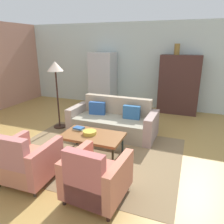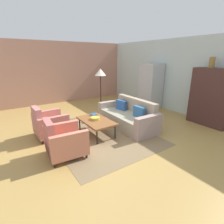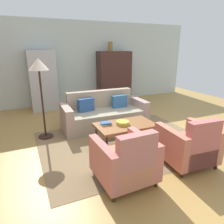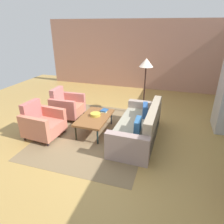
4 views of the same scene
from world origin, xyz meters
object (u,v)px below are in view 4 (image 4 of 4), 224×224
object	(u,v)px
couch	(140,128)
fruit_bowl	(95,114)
armchair_left	(66,106)
book_stack	(104,111)
armchair_right	(42,124)
coffee_table	(95,118)
floor_lamp	(146,68)

from	to	relation	value
couch	fruit_bowl	bearing A→B (deg)	88.23
armchair_left	book_stack	xyz separation A→B (m)	(0.22, 1.30, 0.11)
armchair_left	armchair_right	world-z (taller)	same
armchair_left	armchair_right	distance (m)	1.19
armchair_right	fruit_bowl	bearing A→B (deg)	123.38
couch	coffee_table	bearing A→B (deg)	91.11
couch	armchair_right	distance (m)	2.43
coffee_table	couch	bearing A→B (deg)	89.91
coffee_table	fruit_bowl	world-z (taller)	fruit_bowl
armchair_right	book_stack	world-z (taller)	armchair_right
book_stack	floor_lamp	distance (m)	1.72
couch	floor_lamp	world-z (taller)	floor_lamp
fruit_bowl	couch	bearing A→B (deg)	87.04
couch	fruit_bowl	world-z (taller)	couch
armchair_left	floor_lamp	bearing A→B (deg)	110.02
couch	armchair_right	size ratio (longest dim) A/B	2.41
book_stack	couch	bearing A→B (deg)	70.30
book_stack	armchair_left	bearing A→B (deg)	-99.70
couch	armchair_left	world-z (taller)	armchair_left
book_stack	floor_lamp	world-z (taller)	floor_lamp
coffee_table	fruit_bowl	xyz separation A→B (m)	(-0.06, -0.00, 0.07)
couch	book_stack	size ratio (longest dim) A/B	9.24
armchair_right	armchair_left	bearing A→B (deg)	-175.92
couch	armchair_right	world-z (taller)	armchair_right
couch	book_stack	distance (m)	1.13
fruit_bowl	book_stack	bearing A→B (deg)	157.58
coffee_table	floor_lamp	xyz separation A→B (m)	(-1.47, 1.02, 1.05)
armchair_right	book_stack	distance (m)	1.62
floor_lamp	book_stack	bearing A→B (deg)	-39.07
armchair_left	book_stack	world-z (taller)	armchair_left
coffee_table	armchair_right	bearing A→B (deg)	-62.96
fruit_bowl	book_stack	distance (m)	0.34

